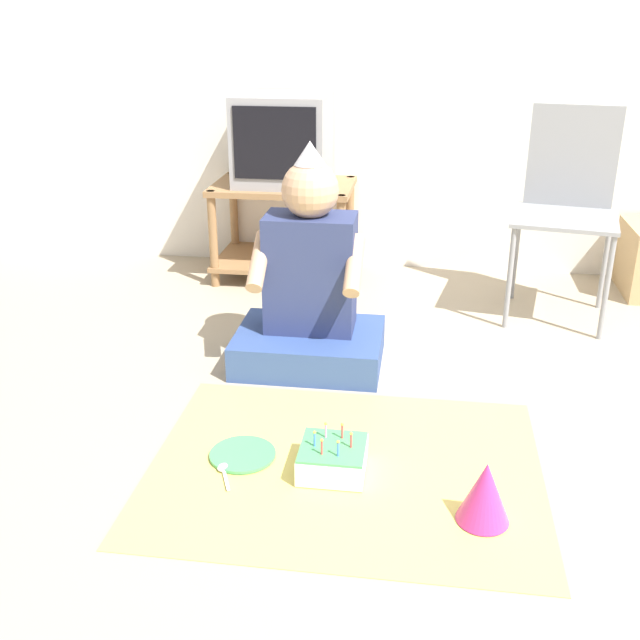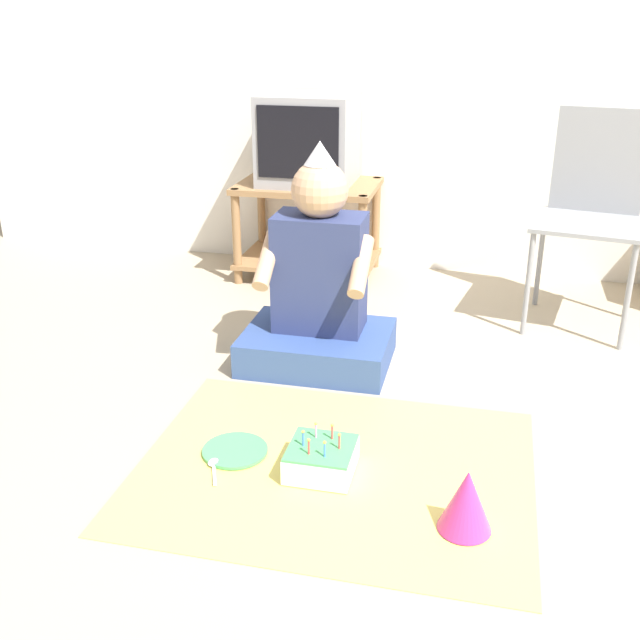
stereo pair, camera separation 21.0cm
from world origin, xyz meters
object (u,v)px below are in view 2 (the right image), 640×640
at_px(birthday_cake, 321,459).
at_px(party_hat_blue, 466,500).
at_px(paper_plate, 235,450).
at_px(tv, 308,139).
at_px(person_seated, 319,293).
at_px(folding_chair, 593,203).

height_order(birthday_cake, party_hat_blue, party_hat_blue).
xyz_separation_m(party_hat_blue, paper_plate, (-0.75, 0.22, -0.09)).
distance_m(birthday_cake, paper_plate, 0.31).
relative_size(party_hat_blue, paper_plate, 0.87).
xyz_separation_m(tv, person_seated, (0.30, -1.05, -0.43)).
distance_m(party_hat_blue, paper_plate, 0.79).
height_order(tv, birthday_cake, tv).
height_order(tv, folding_chair, tv).
bearing_deg(folding_chair, paper_plate, -128.96).
bearing_deg(birthday_cake, person_seated, 103.79).
height_order(folding_chair, party_hat_blue, folding_chair).
xyz_separation_m(folding_chair, paper_plate, (-1.19, -1.47, -0.54)).
bearing_deg(birthday_cake, party_hat_blue, -21.89).
xyz_separation_m(folding_chair, party_hat_blue, (-0.43, -1.69, -0.45)).
bearing_deg(paper_plate, tv, 96.15).
bearing_deg(tv, person_seated, -74.02).
distance_m(tv, birthday_cake, 2.02).
distance_m(person_seated, birthday_cake, 0.85).
distance_m(tv, folding_chair, 1.43).
relative_size(folding_chair, paper_plate, 4.40).
bearing_deg(folding_chair, party_hat_blue, -104.33).
bearing_deg(folding_chair, tv, 166.63).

